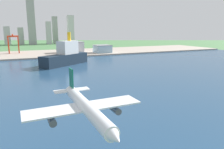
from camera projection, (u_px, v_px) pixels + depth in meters
ground_plane at (57, 71)px, 255.92m from camera, size 2400.00×2400.00×0.00m
water_bay at (68, 82)px, 202.38m from camera, size 840.00×360.00×0.15m
industrial_pier at (40, 54)px, 425.16m from camera, size 840.00×140.00×2.50m
airplane_landing at (86, 108)px, 68.48m from camera, size 39.36×45.28×13.88m
cargo_ship at (66, 56)px, 298.35m from camera, size 74.29×59.27×45.62m
port_crane_red at (13, 40)px, 419.59m from camera, size 20.71×43.08×37.81m
warehouse_main at (71, 47)px, 442.50m from camera, size 48.73×28.89×21.95m
warehouse_annex at (102, 49)px, 437.62m from camera, size 31.95×33.40×15.69m
distant_skyline at (23, 29)px, 693.38m from camera, size 347.51×68.82×144.34m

